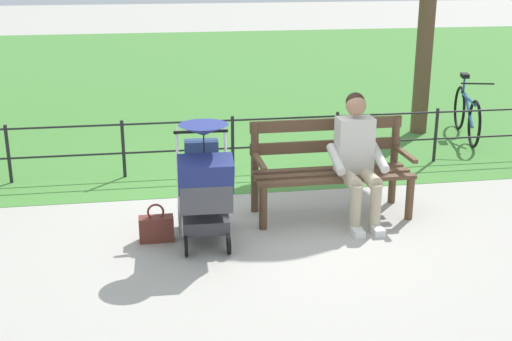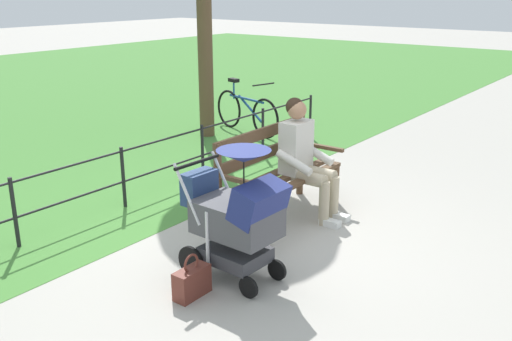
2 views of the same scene
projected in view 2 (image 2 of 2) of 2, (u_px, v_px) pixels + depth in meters
ground_plane at (237, 244)px, 5.52m from camera, size 60.00×60.00×0.00m
park_bench at (276, 170)px, 6.03m from camera, size 1.60×0.61×0.96m
person_on_bench at (305, 155)px, 6.02m from camera, size 0.53×0.74×1.28m
stroller at (237, 214)px, 4.69m from camera, size 0.53×0.90×1.15m
handbag at (192, 282)px, 4.55m from camera, size 0.32×0.14×0.37m
park_fence at (142, 165)px, 6.53m from camera, size 7.88×0.04×0.70m
bicycle at (246, 111)px, 9.62m from camera, size 0.55×1.62×0.89m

